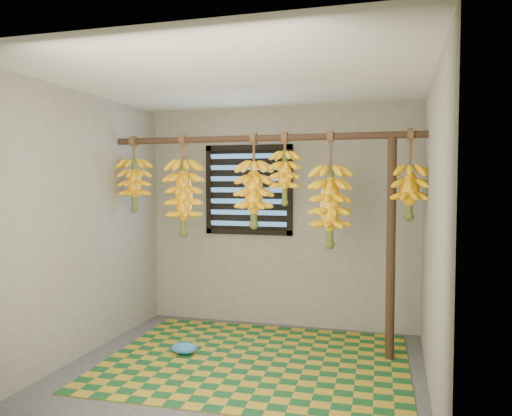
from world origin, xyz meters
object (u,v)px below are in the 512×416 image
(banana_bunch_d, at_px, (285,177))
(woven_mat, at_px, (256,361))
(banana_bunch_a, at_px, (134,185))
(banana_bunch_b, at_px, (184,198))
(banana_bunch_c, at_px, (254,194))
(support_post, at_px, (391,249))
(plastic_bag, at_px, (184,348))
(banana_bunch_e, at_px, (330,206))
(banana_bunch_f, at_px, (409,192))

(banana_bunch_d, bearing_deg, woven_mat, -115.12)
(woven_mat, distance_m, banana_bunch_a, 2.12)
(banana_bunch_b, relative_size, banana_bunch_c, 1.11)
(woven_mat, relative_size, banana_bunch_c, 2.95)
(banana_bunch_b, relative_size, banana_bunch_d, 1.47)
(support_post, height_order, banana_bunch_b, banana_bunch_b)
(woven_mat, bearing_deg, support_post, 17.98)
(woven_mat, distance_m, plastic_bag, 0.69)
(banana_bunch_a, height_order, banana_bunch_e, same)
(banana_bunch_c, bearing_deg, banana_bunch_e, 0.00)
(woven_mat, height_order, banana_bunch_b, banana_bunch_b)
(banana_bunch_c, bearing_deg, banana_bunch_f, 0.00)
(woven_mat, xyz_separation_m, banana_bunch_e, (0.60, 0.37, 1.36))
(banana_bunch_a, bearing_deg, plastic_bag, -28.43)
(plastic_bag, height_order, banana_bunch_b, banana_bunch_b)
(banana_bunch_c, relative_size, banana_bunch_f, 1.14)
(banana_bunch_d, xyz_separation_m, banana_bunch_f, (1.11, 0.00, -0.13))
(banana_bunch_a, distance_m, banana_bunch_e, 2.00)
(banana_bunch_a, xyz_separation_m, banana_bunch_f, (2.68, 0.00, -0.05))
(banana_bunch_e, height_order, banana_bunch_f, same)
(woven_mat, xyz_separation_m, plastic_bag, (-0.68, -0.02, 0.06))
(woven_mat, xyz_separation_m, banana_bunch_c, (-0.13, 0.37, 1.47))
(banana_bunch_c, xyz_separation_m, banana_bunch_d, (0.30, -0.00, 0.16))
(support_post, distance_m, plastic_bag, 2.08)
(woven_mat, height_order, banana_bunch_d, banana_bunch_d)
(banana_bunch_b, height_order, banana_bunch_c, same)
(plastic_bag, bearing_deg, banana_bunch_b, 113.64)
(banana_bunch_c, bearing_deg, banana_bunch_b, 180.00)
(woven_mat, distance_m, banana_bunch_f, 2.01)
(support_post, bearing_deg, banana_bunch_b, 180.00)
(support_post, xyz_separation_m, woven_mat, (-1.14, -0.37, -0.99))
(support_post, bearing_deg, banana_bunch_d, -180.00)
(support_post, bearing_deg, banana_bunch_a, 180.00)
(banana_bunch_b, distance_m, banana_bunch_f, 2.14)
(woven_mat, height_order, banana_bunch_f, banana_bunch_f)
(banana_bunch_a, relative_size, banana_bunch_d, 1.13)
(banana_bunch_a, relative_size, banana_bunch_c, 0.85)
(banana_bunch_f, bearing_deg, banana_bunch_b, 180.00)
(support_post, bearing_deg, plastic_bag, -168.03)
(woven_mat, bearing_deg, banana_bunch_f, 16.00)
(woven_mat, bearing_deg, banana_bunch_b, 156.60)
(woven_mat, relative_size, banana_bunch_b, 2.65)
(support_post, xyz_separation_m, banana_bunch_b, (-1.99, 0.00, 0.43))
(support_post, distance_m, banana_bunch_e, 0.65)
(plastic_bag, relative_size, banana_bunch_d, 0.37)
(banana_bunch_f, bearing_deg, banana_bunch_a, 180.00)
(woven_mat, relative_size, banana_bunch_e, 2.48)
(plastic_bag, bearing_deg, support_post, 11.97)
(banana_bunch_c, bearing_deg, banana_bunch_a, 180.00)
(banana_bunch_e, bearing_deg, banana_bunch_c, 180.00)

